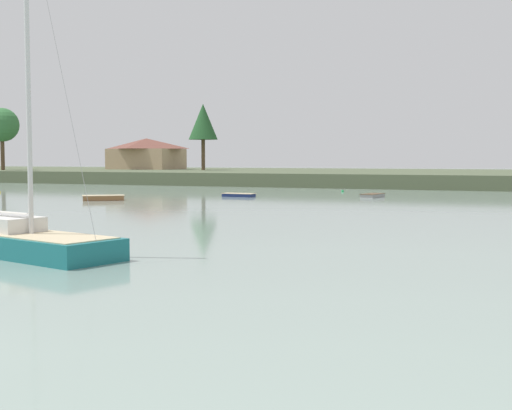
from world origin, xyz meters
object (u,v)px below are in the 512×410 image
at_px(mooring_buoy_green, 343,191).
at_px(sailboat_teal, 20,247).
at_px(dinghy_wood, 103,199).
at_px(dinghy_navy, 239,196).
at_px(dinghy_grey, 373,196).

bearing_deg(mooring_buoy_green, sailboat_teal, -88.79).
distance_m(dinghy_wood, dinghy_navy, 13.72).
distance_m(dinghy_wood, mooring_buoy_green, 29.01).
bearing_deg(mooring_buoy_green, dinghy_grey, -60.13).
xyz_separation_m(dinghy_wood, dinghy_navy, (9.27, 10.11, -0.04)).
xyz_separation_m(sailboat_teal, mooring_buoy_green, (-1.17, 55.44, -0.24)).
relative_size(dinghy_wood, dinghy_navy, 1.23).
bearing_deg(sailboat_teal, mooring_buoy_green, 91.21).
xyz_separation_m(sailboat_teal, dinghy_navy, (-8.27, 41.61, -0.17)).
relative_size(sailboat_teal, dinghy_wood, 3.70).
height_order(dinghy_wood, mooring_buoy_green, dinghy_wood).
relative_size(sailboat_teal, dinghy_grey, 4.48).
xyz_separation_m(dinghy_wood, dinghy_grey, (22.07, 14.03, -0.03)).
xyz_separation_m(dinghy_navy, mooring_buoy_green, (7.10, 13.84, -0.07)).
bearing_deg(dinghy_grey, mooring_buoy_green, 119.87).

